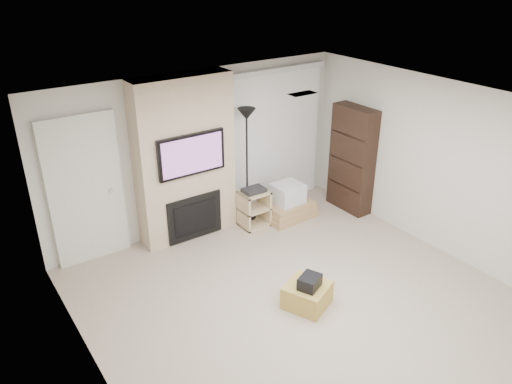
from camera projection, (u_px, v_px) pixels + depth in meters
floor at (311, 309)px, 6.21m from camera, size 5.00×5.50×0.00m
ceiling at (322, 115)px, 5.13m from camera, size 5.00×5.50×0.00m
wall_back at (199, 151)px, 7.71m from camera, size 5.00×0.00×2.50m
wall_left at (100, 300)px, 4.39m from camera, size 0.00×5.50×2.50m
wall_right at (452, 172)px, 6.96m from camera, size 0.00×5.50×2.50m
hvac_vent at (303, 94)px, 5.93m from camera, size 0.35×0.18×0.01m
ottoman at (307, 295)px, 6.23m from camera, size 0.66×0.66×0.30m
black_bag at (310, 282)px, 6.09m from camera, size 0.35×0.31×0.16m
fireplace_wall at (185, 161)px, 7.38m from camera, size 1.50×0.47×2.50m
entry_door at (86, 191)px, 6.85m from camera, size 1.02×0.11×2.14m
vertical_blinds at (274, 133)px, 8.38m from camera, size 1.98×0.10×2.37m
floor_lamp at (247, 134)px, 7.70m from camera, size 0.28×0.28×1.90m
av_stand at (254, 206)px, 8.00m from camera, size 0.45×0.38×0.66m
box_stack at (287, 204)px, 8.34m from camera, size 0.90×0.70×0.59m
bookshelf at (352, 159)px, 8.33m from camera, size 0.30×0.80×1.80m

